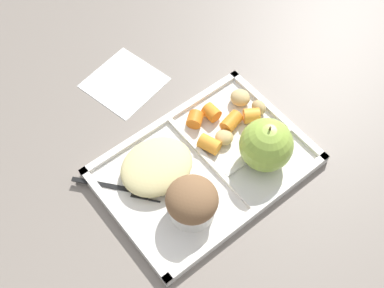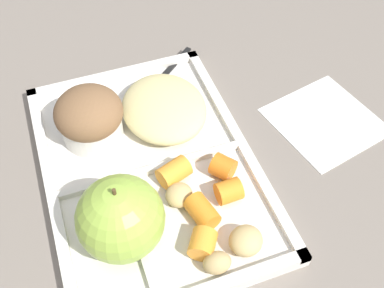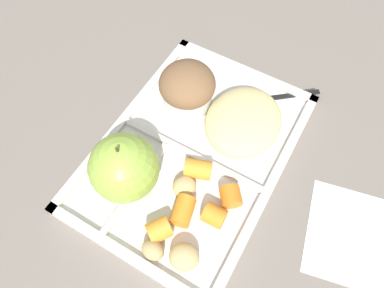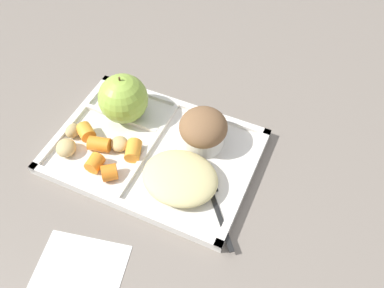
% 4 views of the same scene
% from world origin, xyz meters
% --- Properties ---
extents(ground, '(6.00, 6.00, 0.00)m').
position_xyz_m(ground, '(0.00, 0.00, 0.00)').
color(ground, slate).
extents(lunch_tray, '(0.34, 0.24, 0.02)m').
position_xyz_m(lunch_tray, '(-0.00, 0.00, 0.01)').
color(lunch_tray, silver).
rests_on(lunch_tray, ground).
extents(green_apple, '(0.09, 0.09, 0.10)m').
position_xyz_m(green_apple, '(-0.08, 0.05, 0.05)').
color(green_apple, '#93B742').
rests_on(green_apple, lunch_tray).
extents(bran_muffin, '(0.08, 0.08, 0.07)m').
position_xyz_m(bran_muffin, '(0.07, 0.05, 0.04)').
color(bran_muffin, silver).
rests_on(bran_muffin, lunch_tray).
extents(carrot_slice_small, '(0.03, 0.03, 0.03)m').
position_xyz_m(carrot_slice_small, '(-0.07, -0.07, 0.02)').
color(carrot_slice_small, orange).
rests_on(carrot_slice_small, lunch_tray).
extents(carrot_slice_near_corner, '(0.04, 0.04, 0.03)m').
position_xyz_m(carrot_slice_near_corner, '(-0.04, -0.08, 0.02)').
color(carrot_slice_near_corner, orange).
rests_on(carrot_slice_near_corner, lunch_tray).
extents(carrot_slice_diagonal, '(0.04, 0.04, 0.03)m').
position_xyz_m(carrot_slice_diagonal, '(-0.12, -0.02, 0.02)').
color(carrot_slice_diagonal, orange).
rests_on(carrot_slice_diagonal, lunch_tray).
extents(carrot_slice_edge, '(0.04, 0.03, 0.03)m').
position_xyz_m(carrot_slice_edge, '(-0.09, -0.03, 0.02)').
color(carrot_slice_edge, orange).
rests_on(carrot_slice_edge, lunch_tray).
extents(carrot_slice_large, '(0.04, 0.04, 0.03)m').
position_xyz_m(carrot_slice_large, '(-0.03, -0.02, 0.02)').
color(carrot_slice_large, orange).
rests_on(carrot_slice_large, lunch_tray).
extents(potato_chunk_golden, '(0.04, 0.04, 0.02)m').
position_xyz_m(potato_chunk_golden, '(-0.06, -0.02, 0.02)').
color(potato_chunk_golden, tan).
rests_on(potato_chunk_golden, lunch_tray).
extents(potato_chunk_wedge, '(0.05, 0.05, 0.03)m').
position_xyz_m(potato_chunk_wedge, '(-0.13, -0.06, 0.02)').
color(potato_chunk_wedge, tan).
rests_on(potato_chunk_wedge, lunch_tray).
extents(potato_chunk_corner, '(0.02, 0.03, 0.02)m').
position_xyz_m(potato_chunk_corner, '(-0.15, -0.03, 0.02)').
color(potato_chunk_corner, tan).
rests_on(potato_chunk_corner, lunch_tray).
extents(egg_noodle_pile, '(0.12, 0.11, 0.03)m').
position_xyz_m(egg_noodle_pile, '(0.07, -0.04, 0.03)').
color(egg_noodle_pile, '#D6C684').
rests_on(egg_noodle_pile, lunch_tray).
extents(meatball_side, '(0.03, 0.03, 0.03)m').
position_xyz_m(meatball_side, '(0.05, -0.04, 0.02)').
color(meatball_side, '#755B4C').
rests_on(meatball_side, lunch_tray).
extents(meatball_center, '(0.03, 0.03, 0.03)m').
position_xyz_m(meatball_center, '(0.06, -0.04, 0.03)').
color(meatball_center, brown).
rests_on(meatball_center, lunch_tray).
extents(meatball_front, '(0.03, 0.03, 0.03)m').
position_xyz_m(meatball_front, '(0.07, -0.04, 0.03)').
color(meatball_front, brown).
rests_on(meatball_front, lunch_tray).
extents(plastic_fork, '(0.11, 0.13, 0.00)m').
position_xyz_m(plastic_fork, '(0.13, -0.05, 0.01)').
color(plastic_fork, black).
rests_on(plastic_fork, lunch_tray).
extents(paper_napkin, '(0.15, 0.15, 0.00)m').
position_xyz_m(paper_napkin, '(0.00, -0.24, 0.00)').
color(paper_napkin, white).
rests_on(paper_napkin, ground).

